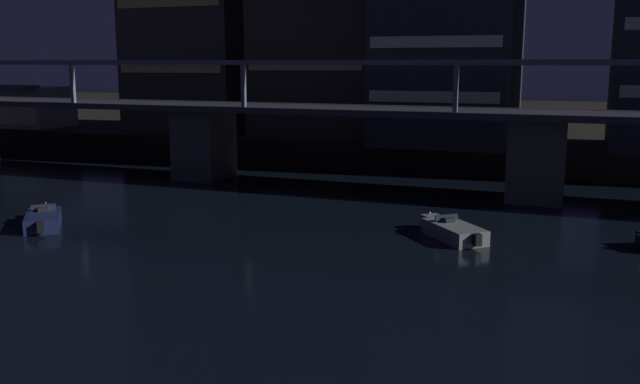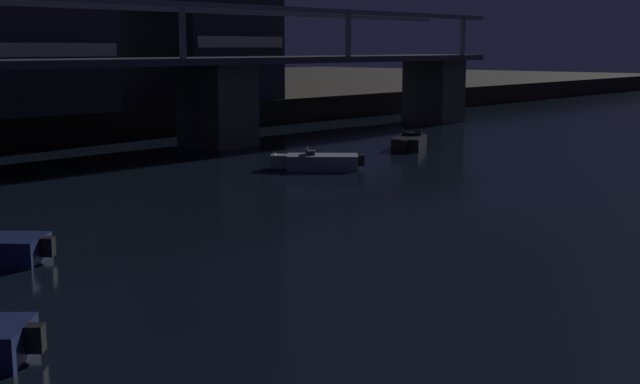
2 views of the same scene
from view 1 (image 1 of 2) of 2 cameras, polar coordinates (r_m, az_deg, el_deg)
The scene contains 6 objects.
far_riverbank at distance 97.36m, azimuth 11.74°, elevation 5.72°, with size 240.00×80.00×2.20m, color black.
river_bridge at distance 50.45m, azimuth 3.01°, elevation 5.02°, with size 82.78×6.40×9.38m.
tower_central at distance 62.65m, azimuth 10.88°, elevation 14.13°, with size 11.39×14.06×22.13m.
waterfront_pavilion at distance 84.25m, azimuth -24.07°, elevation 6.56°, with size 12.40×7.40×4.70m.
speedboat_near_left at distance 36.97m, azimuth 10.96°, elevation -3.19°, with size 4.21×4.55×1.16m.
speedboat_mid_left at distance 41.99m, azimuth -22.05°, elevation -2.12°, with size 4.12×4.61×1.16m.
Camera 1 is at (15.36, -8.88, 9.16)m, focal length 38.41 mm.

